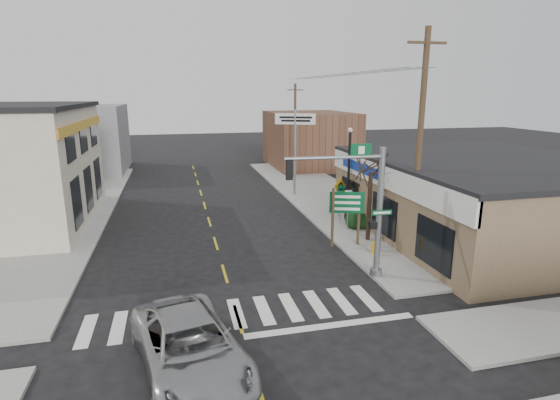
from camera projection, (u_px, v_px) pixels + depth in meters
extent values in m
plane|color=black|center=(238.00, 319.00, 15.21)|extent=(140.00, 140.00, 0.00)
cube|color=gray|center=(342.00, 207.00, 29.52)|extent=(6.00, 38.00, 0.13)
cube|color=gray|center=(52.00, 226.00, 25.39)|extent=(6.00, 38.00, 0.13)
cube|color=gold|center=(216.00, 243.00, 22.75)|extent=(0.12, 56.00, 0.01)
cube|color=silver|center=(236.00, 313.00, 15.59)|extent=(11.00, 2.20, 0.01)
cube|color=#7A6349|center=(486.00, 199.00, 23.71)|extent=(12.00, 14.00, 4.00)
cube|color=brown|center=(310.00, 140.00, 45.57)|extent=(8.00, 10.00, 5.60)
cube|color=gray|center=(76.00, 139.00, 42.08)|extent=(9.00, 10.00, 6.40)
imported|color=#999B9E|center=(190.00, 347.00, 12.16)|extent=(3.74, 6.07, 1.57)
cylinder|color=gray|center=(379.00, 213.00, 17.88)|extent=(0.25, 0.25, 5.43)
cylinder|color=gray|center=(335.00, 158.00, 16.85)|extent=(3.98, 0.14, 0.14)
cube|color=black|center=(290.00, 170.00, 16.54)|extent=(0.25, 0.20, 0.81)
cube|color=#064522|center=(382.00, 213.00, 17.65)|extent=(0.86, 0.04, 0.20)
cube|color=#064522|center=(362.00, 150.00, 17.03)|extent=(0.86, 0.05, 0.50)
cube|color=black|center=(374.00, 226.00, 17.89)|extent=(0.29, 0.24, 0.29)
cube|color=#4C3723|center=(333.00, 218.00, 21.58)|extent=(0.11, 0.11, 3.00)
cube|color=#4C3723|center=(359.00, 216.00, 21.89)|extent=(0.11, 0.11, 3.00)
cube|color=#024720|center=(347.00, 203.00, 21.50)|extent=(1.71, 0.05, 1.07)
cylinder|color=#C28E05|center=(374.00, 249.00, 20.83)|extent=(0.19, 0.19, 0.53)
sphere|color=#C28E05|center=(374.00, 243.00, 20.76)|extent=(0.21, 0.21, 0.21)
cylinder|color=gray|center=(339.00, 199.00, 27.07)|extent=(0.05, 0.05, 2.20)
cube|color=gold|center=(340.00, 186.00, 26.84)|extent=(0.93, 0.03, 0.93)
cylinder|color=black|center=(349.00, 176.00, 26.02)|extent=(0.14, 0.14, 5.33)
sphere|color=silver|center=(350.00, 130.00, 25.37)|extent=(0.29, 0.29, 0.29)
cube|color=#0A4450|center=(358.00, 159.00, 25.90)|extent=(0.02, 0.56, 1.43)
cylinder|color=gray|center=(295.00, 153.00, 32.28)|extent=(0.19, 0.19, 6.30)
cube|color=silver|center=(295.00, 119.00, 31.68)|extent=(2.96, 0.18, 0.79)
cylinder|color=black|center=(369.00, 207.00, 22.54)|extent=(0.22, 0.22, 3.57)
ellipsoid|color=#1A3C1E|center=(473.00, 256.00, 19.45)|extent=(1.16, 1.16, 0.87)
ellipsoid|color=black|center=(355.00, 220.00, 24.86)|extent=(1.17, 1.17, 0.88)
cylinder|color=#493C24|center=(419.00, 147.00, 19.60)|extent=(0.27, 0.27, 10.25)
cube|color=#493C24|center=(427.00, 43.00, 18.52)|extent=(1.78, 0.11, 0.11)
cylinder|color=#3A2E1C|center=(295.00, 132.00, 38.56)|extent=(0.21, 0.21, 8.23)
cube|color=#3A2E1C|center=(295.00, 90.00, 37.69)|extent=(1.43, 0.09, 0.09)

